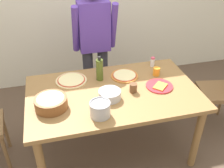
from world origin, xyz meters
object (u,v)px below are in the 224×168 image
dining_table (113,99)px  person_cook (95,42)px  plate_with_slice (160,86)px  cup_small_brown (133,88)px  mixing_bowl_steel (110,95)px  steel_pot (100,109)px  popcorn_bowl (51,102)px  olive_oil_bottle (100,70)px  pizza_cooked_on_tray (125,76)px  salt_shaker (153,62)px  pizza_raw_on_board (71,80)px  cup_orange (156,71)px

dining_table → person_cook: size_ratio=0.99×
plate_with_slice → cup_small_brown: bearing=-176.7°
mixing_bowl_steel → steel_pot: (-0.13, -0.21, 0.03)m
popcorn_bowl → steel_pot: bearing=-27.9°
mixing_bowl_steel → steel_pot: steel_pot is taller
olive_oil_bottle → cup_small_brown: olive_oil_bottle is taller
cup_small_brown → pizza_cooked_on_tray: bearing=89.8°
steel_pot → person_cook: bearing=81.1°
olive_oil_bottle → cup_small_brown: 0.39m
person_cook → salt_shaker: person_cook is taller
pizza_cooked_on_tray → popcorn_bowl: popcorn_bowl is taller
pizza_raw_on_board → olive_oil_bottle: bearing=-8.5°
popcorn_bowl → steel_pot: 0.43m
plate_with_slice → cup_small_brown: 0.27m
mixing_bowl_steel → cup_orange: bearing=26.4°
steel_pot → salt_shaker: size_ratio=1.64×
cup_small_brown → person_cook: bearing=104.1°
plate_with_slice → mixing_bowl_steel: mixing_bowl_steel is taller
person_cook → cup_small_brown: bearing=-75.9°
dining_table → mixing_bowl_steel: (-0.06, -0.10, 0.13)m
pizza_cooked_on_tray → steel_pot: 0.66m
pizza_raw_on_board → mixing_bowl_steel: size_ratio=1.54×
cup_orange → person_cook: bearing=132.4°
pizza_cooked_on_tray → popcorn_bowl: bearing=-155.6°
person_cook → salt_shaker: (0.56, -0.39, -0.13)m
plate_with_slice → cup_orange: cup_orange is taller
olive_oil_bottle → cup_small_brown: bearing=-48.2°
popcorn_bowl → plate_with_slice: bearing=4.1°
olive_oil_bottle → steel_pot: size_ratio=1.48×
pizza_cooked_on_tray → cup_orange: cup_orange is taller
olive_oil_bottle → pizza_raw_on_board: bearing=171.5°
person_cook → pizza_cooked_on_tray: (0.20, -0.52, -0.17)m
person_cook → salt_shaker: bearing=-34.9°
pizza_raw_on_board → plate_with_slice: 0.87m
plate_with_slice → cup_orange: 0.22m
mixing_bowl_steel → cup_small_brown: size_ratio=2.35×
mixing_bowl_steel → plate_with_slice: bearing=7.3°
pizza_cooked_on_tray → cup_small_brown: bearing=-90.2°
mixing_bowl_steel → steel_pot: 0.25m
plate_with_slice → cup_orange: bearing=76.0°
cup_orange → salt_shaker: bearing=80.5°
mixing_bowl_steel → cup_orange: size_ratio=2.35×
popcorn_bowl → olive_oil_bottle: size_ratio=1.09×
plate_with_slice → mixing_bowl_steel: bearing=-172.7°
cup_small_brown → popcorn_bowl: bearing=-175.6°
steel_pot → cup_small_brown: (0.37, 0.26, -0.02)m
popcorn_bowl → steel_pot: steel_pot is taller
dining_table → pizza_cooked_on_tray: (0.18, 0.23, 0.10)m
olive_oil_bottle → salt_shaker: size_ratio=2.42×
dining_table → olive_oil_bottle: size_ratio=6.25×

